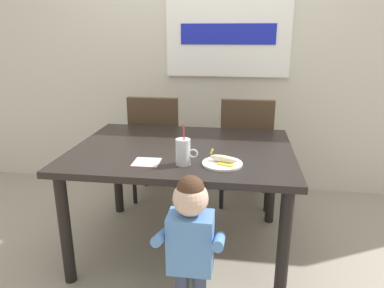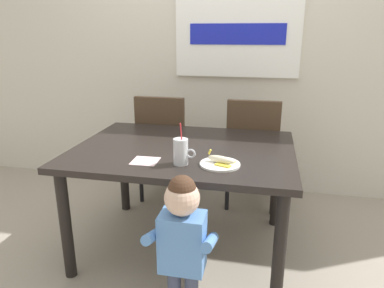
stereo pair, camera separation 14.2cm
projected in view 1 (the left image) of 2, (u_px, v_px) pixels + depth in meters
ground_plane at (183, 247)px, 2.55m from camera, size 24.00×24.00×0.00m
back_wall at (204, 34)px, 3.23m from camera, size 6.40×0.17×2.90m
dining_table at (183, 160)px, 2.35m from camera, size 1.42×1.07×0.75m
dining_chair_left at (157, 143)px, 3.11m from camera, size 0.44×0.44×0.96m
dining_chair_right at (246, 146)px, 3.01m from camera, size 0.44×0.44×0.96m
toddler_standing at (191, 236)px, 1.72m from camera, size 0.33×0.24×0.84m
milk_cup at (183, 153)px, 2.00m from camera, size 0.13×0.08×0.25m
snack_plate at (222, 163)px, 2.02m from camera, size 0.23×0.23×0.01m
peeled_banana at (224, 159)px, 2.01m from camera, size 0.17×0.13×0.07m
paper_napkin at (147, 162)px, 2.05m from camera, size 0.15×0.15×0.00m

